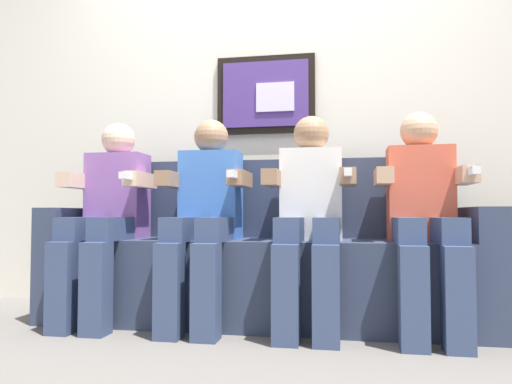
{
  "coord_description": "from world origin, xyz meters",
  "views": [
    {
      "loc": [
        0.45,
        -2.33,
        0.59
      ],
      "look_at": [
        0.0,
        0.15,
        0.7
      ],
      "focal_mm": 34.27,
      "sensor_mm": 36.0,
      "label": 1
    }
  ],
  "objects_px": {
    "couch": "(262,264)",
    "person_rightmost": "(424,210)",
    "person_left_center": "(205,210)",
    "person_right_center": "(310,210)",
    "person_leftmost": "(108,211)"
  },
  "relations": [
    {
      "from": "couch",
      "to": "person_rightmost",
      "type": "distance_m",
      "value": 0.9
    },
    {
      "from": "person_left_center",
      "to": "person_right_center",
      "type": "bearing_deg",
      "value": 0.0
    },
    {
      "from": "couch",
      "to": "person_left_center",
      "type": "xyz_separation_m",
      "value": [
        -0.28,
        -0.17,
        0.29
      ]
    },
    {
      "from": "person_left_center",
      "to": "person_leftmost",
      "type": "bearing_deg",
      "value": 180.0
    },
    {
      "from": "person_left_center",
      "to": "person_right_center",
      "type": "height_order",
      "value": "same"
    },
    {
      "from": "couch",
      "to": "person_leftmost",
      "type": "relative_size",
      "value": 2.13
    },
    {
      "from": "couch",
      "to": "person_left_center",
      "type": "bearing_deg",
      "value": -148.66
    },
    {
      "from": "person_right_center",
      "to": "person_rightmost",
      "type": "relative_size",
      "value": 1.0
    },
    {
      "from": "couch",
      "to": "person_leftmost",
      "type": "bearing_deg",
      "value": -168.54
    },
    {
      "from": "person_left_center",
      "to": "person_rightmost",
      "type": "relative_size",
      "value": 1.0
    },
    {
      "from": "couch",
      "to": "person_rightmost",
      "type": "bearing_deg",
      "value": -11.45
    },
    {
      "from": "person_leftmost",
      "to": "person_left_center",
      "type": "distance_m",
      "value": 0.55
    },
    {
      "from": "couch",
      "to": "person_leftmost",
      "type": "distance_m",
      "value": 0.9
    },
    {
      "from": "person_rightmost",
      "to": "person_left_center",
      "type": "bearing_deg",
      "value": 180.0
    },
    {
      "from": "person_leftmost",
      "to": "person_left_center",
      "type": "bearing_deg",
      "value": 0.0
    }
  ]
}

